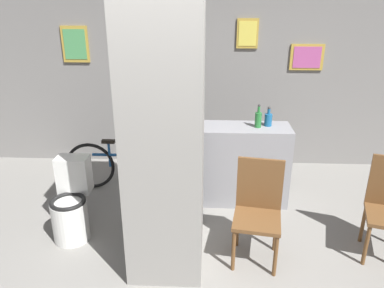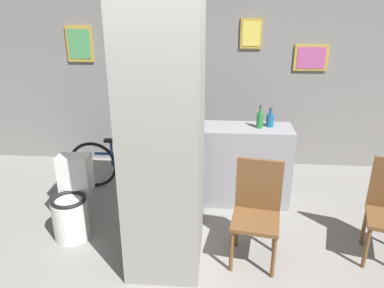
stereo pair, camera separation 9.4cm
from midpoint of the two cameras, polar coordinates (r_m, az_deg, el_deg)
name	(u,v)px [view 1 (the left image)]	position (r m, az deg, el deg)	size (l,w,h in m)	color
ground_plane	(181,287)	(3.43, -2.51, -20.92)	(14.00, 14.00, 0.00)	gray
wall_back	(194,74)	(5.24, -0.21, 10.62)	(8.00, 0.09, 2.60)	gray
pillar_center	(166,123)	(3.22, -4.74, 3.19)	(0.67, 1.04, 2.60)	gray
counter_shelf	(239,164)	(4.43, 6.64, -3.09)	(1.12, 0.44, 0.94)	gray
toilet	(71,206)	(4.03, -18.54, -8.90)	(0.36, 0.52, 0.80)	silver
chair_near_pillar	(258,207)	(3.51, 9.25, -9.51)	(0.48, 0.48, 0.95)	brown
bicycle	(131,166)	(4.78, -9.87, -3.27)	(1.64, 0.42, 0.67)	black
bottle_tall	(258,119)	(4.23, 9.44, 3.79)	(0.07, 0.07, 0.27)	#267233
bottle_short	(268,119)	(4.30, 10.94, 3.77)	(0.09, 0.09, 0.23)	#19598C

